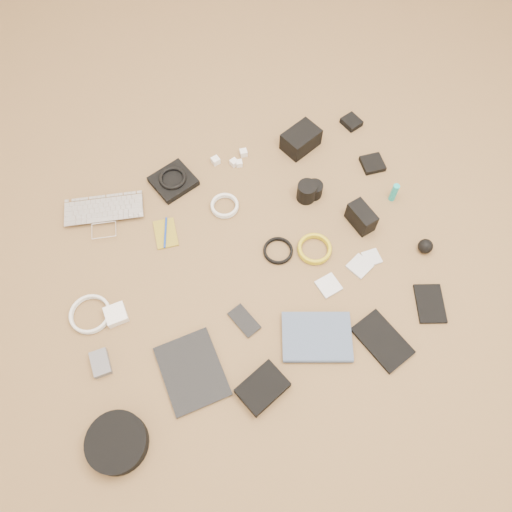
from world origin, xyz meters
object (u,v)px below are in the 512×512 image
object	(u,v)px
laptop	(104,219)
phone	(244,321)
tablet	(192,371)
headphone_case	(117,443)
dslr_camera	(301,140)
paperback	(318,362)

from	to	relation	value
laptop	phone	world-z (taller)	laptop
tablet	headphone_case	bearing A→B (deg)	-156.65
laptop	dslr_camera	size ratio (longest dim) A/B	2.06
dslr_camera	paperback	xyz separation A→B (m)	(-0.32, -0.88, -0.03)
laptop	headphone_case	size ratio (longest dim) A/B	1.60
paperback	dslr_camera	bearing A→B (deg)	1.39
paperback	laptop	bearing A→B (deg)	54.76
tablet	phone	world-z (taller)	tablet
tablet	paperback	world-z (taller)	paperback
headphone_case	paperback	size ratio (longest dim) A/B	0.80
tablet	phone	bearing A→B (deg)	22.97
laptop	tablet	size ratio (longest dim) A/B	1.22
dslr_camera	headphone_case	distance (m)	1.35
dslr_camera	headphone_case	bearing A→B (deg)	-159.66
paperback	phone	bearing A→B (deg)	58.95
headphone_case	paperback	xyz separation A→B (m)	(0.70, 0.00, -0.01)
tablet	paperback	size ratio (longest dim) A/B	1.06
tablet	headphone_case	size ratio (longest dim) A/B	1.31
laptop	dslr_camera	bearing A→B (deg)	16.88
laptop	headphone_case	bearing A→B (deg)	-87.70
dslr_camera	paperback	bearing A→B (deg)	-130.73
headphone_case	tablet	bearing A→B (deg)	24.83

